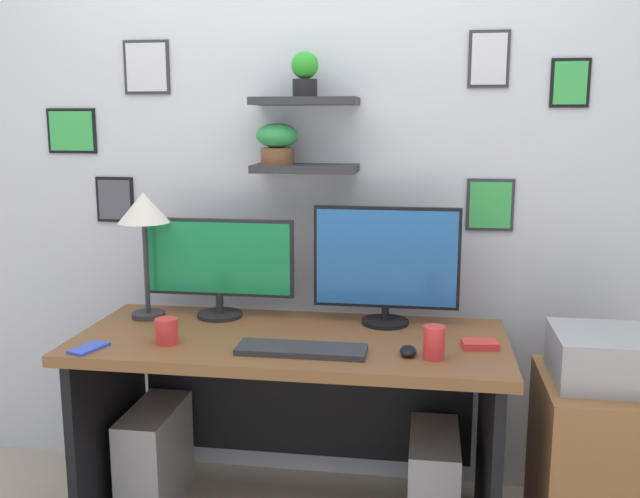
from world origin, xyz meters
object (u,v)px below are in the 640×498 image
Objects in this scene: scissors_tray at (480,344)px; monitor_left at (219,263)px; computer_mouse at (408,351)px; coffee_mug at (167,331)px; monitor_right at (386,263)px; keyboard at (302,350)px; desk at (294,386)px; computer_tower_right at (433,484)px; printer at (611,358)px; computer_tower_left at (155,457)px; water_cup at (434,342)px; desk_lamp at (144,216)px; drawer_cabinet at (602,471)px; cell_phone at (89,348)px.

monitor_left is at bearing 166.20° from scissors_tray.
coffee_mug is (-0.84, -0.00, 0.03)m from computer_mouse.
keyboard is at bearing -123.75° from monitor_right.
scissors_tray is (1.09, 0.12, -0.03)m from coffee_mug.
computer_tower_right is (0.53, -0.02, -0.34)m from desk.
coffee_mug is 1.09m from scissors_tray.
monitor_left is 4.99× the size of scissors_tray.
monitor_right reaches higher than monitor_left.
scissors_tray is 0.43m from printer.
computer_tower_left is 1.09m from computer_tower_right.
computer_tower_right is (0.86, -0.18, -0.77)m from monitor_left.
printer is at bearing -3.15° from computer_tower_left.
computer_tower_right is at bearing -2.04° from desk.
water_cup is 1.25m from computer_tower_left.
computer_tower_right is at bearing 85.34° from water_cup.
keyboard is at bearing -172.48° from printer.
scissors_tray reaches higher than computer_tower_right.
computer_tower_left is at bearing 168.42° from water_cup.
desk_lamp is 5.55× the size of coffee_mug.
computer_tower_right is (-0.57, 0.07, -0.13)m from drawer_cabinet.
desk is 0.66m from computer_tower_left.
desk_lamp is 0.76× the size of drawer_cabinet.
printer reaches higher than computer_mouse.
keyboard is (0.40, -0.39, -0.21)m from monitor_left.
desk is at bearing 157.10° from water_cup.
computer_tower_left is at bearing -169.91° from monitor_right.
monitor_right is 0.85× the size of drawer_cabinet.
printer is at bearing -9.94° from monitor_left.
desk_lamp is (-0.61, 0.11, 0.62)m from desk.
cell_phone is 0.34× the size of computer_tower_left.
computer_mouse is at bearing -170.68° from drawer_cabinet.
computer_mouse reaches higher than computer_tower_left.
coffee_mug is (-0.49, 0.02, 0.04)m from keyboard.
printer is at bearing -6.44° from desk_lamp.
monitor_right is at bearing 26.42° from desk.
printer is (0.77, -0.25, -0.25)m from monitor_right.
cell_phone is 0.37× the size of printer.
monitor_left is at bearing 168.00° from computer_tower_right.
water_cup is at bearing -12.17° from computer_mouse.
monitor_left is at bearing 76.67° from coffee_mug.
printer is at bearing 7.52° from keyboard.
scissors_tray is at bearing 179.28° from printer.
desk is at bearing -0.45° from computer_tower_left.
computer_mouse is at bearing -11.53° from computer_tower_left.
monitor_right reaches higher than desk.
monitor_left is 1.59m from drawer_cabinet.
scissors_tray is 0.32× the size of printer.
monitor_left is 1.47m from printer.
monitor_left reaches higher than scissors_tray.
coffee_mug is at bearing -175.80° from drawer_cabinet.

